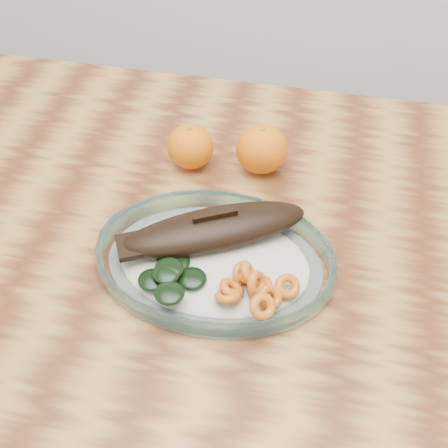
% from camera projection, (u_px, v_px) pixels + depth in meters
% --- Properties ---
extents(dining_table, '(1.20, 0.80, 0.75)m').
position_uv_depth(dining_table, '(198.00, 279.00, 0.86)').
color(dining_table, '#5C2D15').
rests_on(dining_table, ground).
extents(plated_meal, '(0.57, 0.57, 0.08)m').
position_uv_depth(plated_meal, '(215.00, 256.00, 0.73)').
color(plated_meal, white).
rests_on(plated_meal, dining_table).
extents(orange_left, '(0.07, 0.07, 0.07)m').
position_uv_depth(orange_left, '(191.00, 147.00, 0.86)').
color(orange_left, orange).
rests_on(orange_left, dining_table).
extents(orange_right, '(0.08, 0.08, 0.08)m').
position_uv_depth(orange_right, '(262.00, 149.00, 0.85)').
color(orange_right, orange).
rests_on(orange_right, dining_table).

